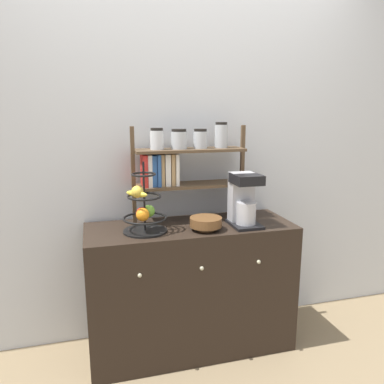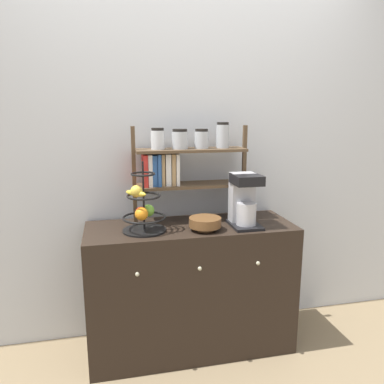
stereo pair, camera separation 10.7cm
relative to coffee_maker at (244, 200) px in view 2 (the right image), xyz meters
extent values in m
plane|color=#847051|center=(-0.32, -0.17, -1.00)|extent=(12.00, 12.00, 0.00)
cube|color=silver|center=(-0.32, 0.35, 0.30)|extent=(7.00, 0.05, 2.60)
cube|color=black|center=(-0.32, 0.07, -0.58)|extent=(1.29, 0.48, 0.83)
sphere|color=#B2AD8C|center=(-0.68, -0.18, -0.35)|extent=(0.02, 0.02, 0.02)
sphere|color=#B2AD8C|center=(-0.32, -0.18, -0.35)|extent=(0.02, 0.02, 0.02)
sphere|color=#B2AD8C|center=(0.03, -0.18, -0.35)|extent=(0.02, 0.02, 0.02)
cube|color=black|center=(0.00, -0.02, -0.16)|extent=(0.17, 0.23, 0.02)
cube|color=#B7B7BC|center=(0.00, 0.04, 0.01)|extent=(0.15, 0.09, 0.31)
cylinder|color=#B7B7BC|center=(0.00, -0.04, -0.08)|extent=(0.12, 0.12, 0.14)
cube|color=black|center=(0.00, -0.04, 0.13)|extent=(0.16, 0.19, 0.06)
cylinder|color=black|center=(-0.61, 0.02, -0.16)|extent=(0.26, 0.26, 0.01)
cylinder|color=black|center=(-0.61, 0.02, 0.05)|extent=(0.01, 0.01, 0.41)
torus|color=black|center=(-0.61, 0.02, -0.08)|extent=(0.26, 0.26, 0.01)
torus|color=black|center=(-0.61, 0.02, 0.05)|extent=(0.20, 0.20, 0.01)
torus|color=black|center=(-0.61, 0.02, 0.18)|extent=(0.14, 0.14, 0.01)
sphere|color=red|center=(-0.63, -0.01, -0.05)|extent=(0.07, 0.07, 0.07)
sphere|color=#6BAD33|center=(-0.59, 0.04, -0.05)|extent=(0.07, 0.07, 0.07)
sphere|color=orange|center=(-0.63, -0.04, -0.04)|extent=(0.08, 0.08, 0.08)
ellipsoid|color=yellow|center=(-0.66, 0.00, 0.07)|extent=(0.13, 0.13, 0.04)
sphere|color=gold|center=(-0.65, 0.00, 0.08)|extent=(0.07, 0.07, 0.07)
cylinder|color=brown|center=(-0.26, -0.04, -0.15)|extent=(0.11, 0.11, 0.02)
cylinder|color=brown|center=(-0.26, -0.04, -0.11)|extent=(0.19, 0.19, 0.05)
cube|color=brown|center=(-0.65, 0.20, 0.14)|extent=(0.02, 0.02, 0.61)
cube|color=brown|center=(0.07, 0.20, 0.14)|extent=(0.02, 0.02, 0.61)
cube|color=brown|center=(-0.29, 0.20, 0.07)|extent=(0.70, 0.20, 0.02)
cube|color=brown|center=(-0.29, 0.20, 0.29)|extent=(0.70, 0.20, 0.02)
cube|color=red|center=(-0.59, 0.20, 0.17)|extent=(0.03, 0.16, 0.20)
cube|color=white|center=(-0.56, 0.20, 0.17)|extent=(0.03, 0.15, 0.20)
cube|color=#2D599E|center=(-0.53, 0.20, 0.17)|extent=(0.03, 0.13, 0.19)
cube|color=#2D599E|center=(-0.50, 0.20, 0.17)|extent=(0.02, 0.15, 0.20)
cube|color=tan|center=(-0.48, 0.20, 0.17)|extent=(0.02, 0.12, 0.20)
cube|color=white|center=(-0.44, 0.20, 0.17)|extent=(0.03, 0.12, 0.20)
cube|color=tan|center=(-0.41, 0.20, 0.17)|extent=(0.02, 0.12, 0.20)
cube|color=white|center=(-0.39, 0.20, 0.17)|extent=(0.02, 0.14, 0.20)
cylinder|color=silver|center=(-0.50, 0.20, 0.36)|extent=(0.08, 0.08, 0.12)
cylinder|color=black|center=(-0.50, 0.20, 0.42)|extent=(0.08, 0.08, 0.02)
cylinder|color=#ADB2B7|center=(-0.36, 0.20, 0.35)|extent=(0.10, 0.10, 0.11)
cylinder|color=black|center=(-0.36, 0.20, 0.42)|extent=(0.09, 0.09, 0.02)
cylinder|color=#ADB2B7|center=(-0.22, 0.20, 0.35)|extent=(0.09, 0.09, 0.11)
cylinder|color=black|center=(-0.22, 0.20, 0.42)|extent=(0.08, 0.08, 0.02)
cylinder|color=#ADB2B7|center=(-0.08, 0.20, 0.37)|extent=(0.08, 0.08, 0.15)
cylinder|color=black|center=(-0.08, 0.20, 0.46)|extent=(0.08, 0.08, 0.02)
camera|label=1|loc=(-0.90, -2.09, 0.53)|focal=35.00mm
camera|label=2|loc=(-0.80, -2.12, 0.53)|focal=35.00mm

